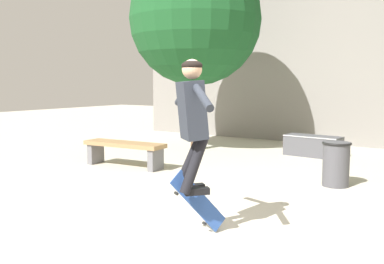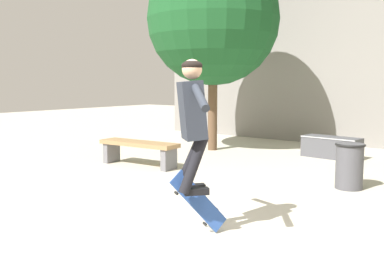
{
  "view_description": "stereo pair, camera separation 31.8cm",
  "coord_description": "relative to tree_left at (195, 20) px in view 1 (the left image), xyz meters",
  "views": [
    {
      "loc": [
        2.26,
        -3.91,
        1.64
      ],
      "look_at": [
        -0.22,
        -0.19,
        1.13
      ],
      "focal_mm": 40.0,
      "sensor_mm": 36.0,
      "label": 1
    },
    {
      "loc": [
        2.52,
        -3.73,
        1.64
      ],
      "look_at": [
        -0.22,
        -0.19,
        1.13
      ],
      "focal_mm": 40.0,
      "sensor_mm": 36.0,
      "label": 2
    }
  ],
  "objects": [
    {
      "name": "park_bench",
      "position": [
        0.02,
        -2.57,
        -2.78
      ],
      "size": [
        1.75,
        0.58,
        0.49
      ],
      "rotation": [
        0.0,
        0.0,
        0.08
      ],
      "color": "#99754C",
      "rests_on": "ground_plane"
    },
    {
      "name": "skateboard_flipping",
      "position": [
        3.26,
        -4.93,
        -2.78
      ],
      "size": [
        0.4,
        0.54,
        0.7
      ],
      "rotation": [
        0.0,
        0.0,
        0.84
      ],
      "color": "#2D519E"
    },
    {
      "name": "skate_ledge",
      "position": [
        2.72,
        0.66,
        -2.91
      ],
      "size": [
        1.27,
        0.62,
        0.47
      ],
      "rotation": [
        0.0,
        0.0,
        -0.1
      ],
      "color": "#4C4C51",
      "rests_on": "ground_plane"
    },
    {
      "name": "tree_left",
      "position": [
        0.0,
        0.0,
        0.0
      ],
      "size": [
        3.15,
        3.15,
        4.72
      ],
      "color": "brown",
      "rests_on": "ground_plane"
    },
    {
      "name": "building_backdrop",
      "position": [
        3.46,
        2.9,
        -0.68
      ],
      "size": [
        14.55,
        0.52,
        5.69
      ],
      "color": "gray",
      "rests_on": "ground_plane"
    },
    {
      "name": "trash_bin",
      "position": [
        3.91,
        -1.89,
        -2.76
      ],
      "size": [
        0.45,
        0.45,
        0.71
      ],
      "color": "#47474C",
      "rests_on": "ground_plane"
    },
    {
      "name": "skater",
      "position": [
        3.24,
        -5.01,
        -1.83
      ],
      "size": [
        0.99,
        0.86,
        1.41
      ],
      "rotation": [
        0.0,
        0.0,
        0.87
      ],
      "color": "#282D38"
    },
    {
      "name": "ground_plane",
      "position": [
        3.45,
        -4.82,
        -3.14
      ],
      "size": [
        40.0,
        40.0,
        0.0
      ],
      "primitive_type": "plane",
      "color": "beige"
    }
  ]
}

